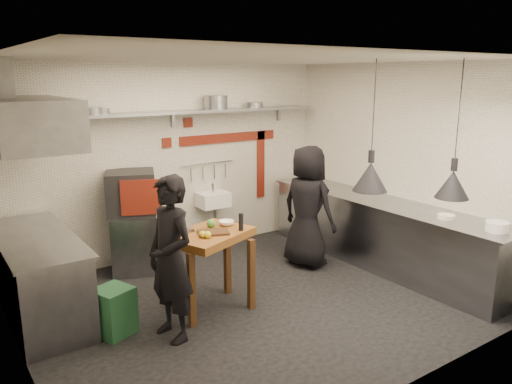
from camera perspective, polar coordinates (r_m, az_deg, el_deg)
floor at (r=6.07m, az=-0.15°, el=-12.42°), size 5.00×5.00×0.00m
ceiling at (r=5.48m, az=-0.17°, el=15.05°), size 5.00×5.00×0.00m
wall_back at (r=7.40m, az=-9.42°, el=3.50°), size 5.00×0.04×2.80m
wall_front at (r=4.11m, az=16.72°, el=-4.67°), size 5.00×0.04×2.80m
wall_left at (r=4.71m, az=-26.14°, el=-3.23°), size 0.04×4.20×2.80m
wall_right at (r=7.29m, az=16.28°, el=3.00°), size 0.04×4.20×2.80m
red_band_horiz at (r=7.79m, az=-3.08°, el=6.21°), size 1.70×0.02×0.14m
red_band_vert at (r=8.19m, az=0.54°, el=3.18°), size 0.14×0.02×1.10m
red_tile_a at (r=7.42m, az=-7.76°, el=7.87°), size 0.14×0.02×0.14m
red_tile_b at (r=7.30m, az=-10.15°, el=5.56°), size 0.14×0.02×0.14m
back_shelf at (r=7.16m, az=-9.01°, el=9.00°), size 4.60×0.34×0.04m
shelf_bracket_left at (r=6.72m, az=-24.41°, el=6.87°), size 0.04×0.06×0.24m
shelf_bracket_mid at (r=7.30m, az=-9.50°, el=8.27°), size 0.04×0.06×0.24m
shelf_bracket_right at (r=8.29m, az=2.60°, el=9.00°), size 0.04×0.06×0.24m
pan_far_left at (r=6.72m, az=-18.27°, el=8.80°), size 0.32×0.32×0.09m
pan_mid_left at (r=6.76m, az=-17.30°, el=8.80°), size 0.29×0.29×0.07m
stock_pot at (r=7.44m, az=-4.61°, el=10.20°), size 0.44×0.44×0.20m
pan_right at (r=7.81m, az=-0.23°, el=9.93°), size 0.30×0.30×0.08m
oven_stand at (r=7.05m, az=-13.28°, el=-5.56°), size 0.89×0.85×0.80m
combi_oven at (r=6.89m, az=-14.12°, el=-0.07°), size 0.79×0.77×0.58m
oven_door at (r=6.59m, az=-12.98°, el=-0.61°), size 0.50×0.22×0.46m
oven_glass at (r=6.61m, az=-12.86°, el=-0.56°), size 0.37×0.16×0.34m
hand_sink at (r=7.62m, az=-4.93°, el=-0.86°), size 0.46×0.34×0.22m
sink_tap at (r=7.58m, az=-4.96°, el=0.46°), size 0.03×0.03×0.14m
sink_drain at (r=7.70m, az=-4.72°, el=-4.10°), size 0.06×0.06×0.66m
utensil_rail at (r=7.63m, az=-5.53°, el=3.29°), size 0.90×0.02×0.02m
counter_right at (r=7.25m, az=14.04°, el=-4.65°), size 0.70×3.80×0.90m
counter_right_top at (r=7.13m, az=14.24°, el=-1.09°), size 0.76×3.90×0.03m
plate_stack at (r=6.16m, az=25.83°, el=-3.58°), size 0.28×0.28×0.11m
small_bowl_right at (r=6.47m, az=20.91°, el=-2.65°), size 0.23×0.23×0.05m
counter_left at (r=6.04m, az=-23.51°, el=-9.03°), size 0.70×1.90×0.90m
counter_left_top at (r=5.89m, az=-23.92°, el=-4.82°), size 0.76×2.00×0.03m
extractor_hood at (r=5.67m, az=-24.59°, el=7.23°), size 0.78×1.60×0.50m
green_bin at (r=5.49m, az=-15.94°, el=-12.96°), size 0.45×0.45×0.50m
prep_table at (r=5.75m, az=-5.20°, el=-8.94°), size 1.09×0.93×0.92m
cutting_board at (r=5.55m, az=-4.92°, el=-4.59°), size 0.40×0.34×0.02m
pepper_mill at (r=5.60m, az=-1.73°, el=-3.44°), size 0.06×0.06×0.20m
lemon_a at (r=5.40m, az=-6.11°, el=-4.83°), size 0.09×0.09×0.07m
lemon_b at (r=5.38m, az=-5.55°, el=-4.88°), size 0.10×0.10×0.08m
veg_ball at (r=5.73m, az=-5.16°, el=-3.62°), size 0.12×0.12×0.10m
steel_tray at (r=5.61m, az=-8.10°, el=-4.44°), size 0.18×0.13×0.03m
bowl at (r=5.82m, az=-3.40°, el=-3.56°), size 0.23×0.23×0.06m
heat_lamp_near at (r=5.71m, az=13.22°, el=7.28°), size 0.40×0.40×1.46m
heat_lamp_far at (r=5.82m, az=22.04°, el=6.56°), size 0.38×0.38×1.51m
chef_left at (r=5.06m, az=-9.73°, el=-7.55°), size 0.49×0.67×1.69m
chef_right at (r=6.95m, az=5.92°, el=-1.66°), size 0.71×0.93×1.70m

